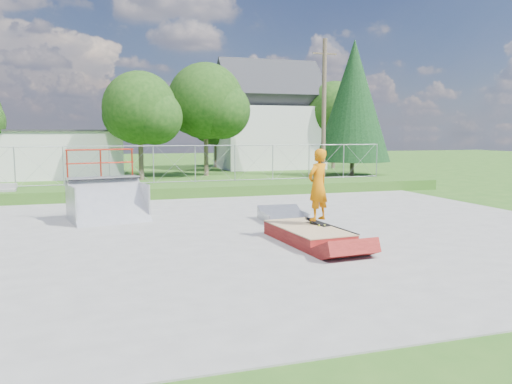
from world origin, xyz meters
TOP-DOWN VIEW (x-y plane):
  - ground at (0.00, 0.00)m, footprint 120.00×120.00m
  - concrete_pad at (0.00, 0.00)m, footprint 20.00×16.00m
  - grass_berm at (0.00, 9.50)m, footprint 24.00×3.00m
  - grind_box at (0.76, -1.59)m, footprint 1.58×2.89m
  - quarter_pipe at (-4.18, 3.27)m, footprint 2.71×2.44m
  - flat_bank_ramp at (1.25, 1.58)m, footprint 1.46×1.55m
  - skateboard at (1.16, -1.32)m, footprint 0.44×0.82m
  - skater at (1.16, -1.32)m, footprint 0.83×0.73m
  - chain_link_fence at (0.00, 10.50)m, footprint 20.00×0.06m
  - utility_building_flat at (-8.00, 22.00)m, footprint 10.00×6.00m
  - gable_house at (9.00, 26.00)m, footprint 8.40×6.08m
  - utility_pole at (7.50, 12.00)m, footprint 0.24×0.24m
  - tree_left_near at (-1.75, 17.83)m, footprint 4.76×4.48m
  - tree_center at (2.78, 19.81)m, footprint 5.44×5.12m
  - tree_right_far at (14.27, 23.82)m, footprint 5.10×4.80m
  - tree_back_mid at (5.21, 27.86)m, footprint 4.08×3.84m
  - conifer_tree at (12.00, 17.00)m, footprint 5.04×5.04m

SIDE VIEW (x-z plane):
  - ground at x=0.00m, z-range 0.00..0.00m
  - concrete_pad at x=0.00m, z-range 0.00..0.04m
  - grind_box at x=0.76m, z-range 0.00..0.42m
  - flat_bank_ramp at x=1.25m, z-range 0.00..0.42m
  - grass_berm at x=0.00m, z-range 0.00..0.50m
  - skateboard at x=1.16m, z-range 0.39..0.52m
  - quarter_pipe at x=-4.18m, z-range 0.00..2.34m
  - chain_link_fence at x=0.00m, z-range 0.50..2.30m
  - skater at x=1.16m, z-range 0.46..2.38m
  - utility_building_flat at x=-8.00m, z-range 0.00..3.00m
  - tree_back_mid at x=5.21m, z-range 0.78..6.48m
  - gable_house at x=9.00m, z-range -0.63..8.31m
  - utility_pole at x=7.50m, z-range 0.00..8.00m
  - tree_left_near at x=-1.75m, z-range 0.91..7.56m
  - tree_right_far at x=14.27m, z-range 0.98..8.10m
  - tree_center at x=2.78m, z-range 1.05..8.65m
  - conifer_tree at x=12.00m, z-range 0.50..9.60m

